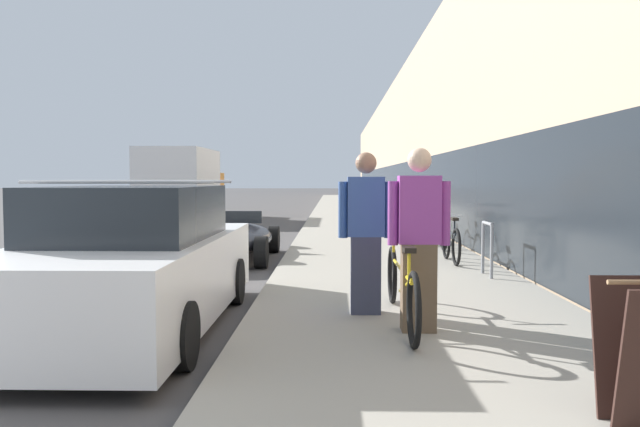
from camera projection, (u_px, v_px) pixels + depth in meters
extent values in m
cube|color=gray|center=(357.00, 219.00, 24.88)|extent=(3.88, 70.00, 0.14)
cube|color=tan|center=(485.00, 149.00, 32.54)|extent=(10.00, 70.00, 6.46)
cube|color=#1E2328|center=(390.00, 187.00, 32.76)|extent=(0.10, 63.00, 2.20)
torus|color=black|center=(392.00, 275.00, 7.55)|extent=(0.06, 0.69, 0.69)
torus|color=black|center=(414.00, 310.00, 5.53)|extent=(0.06, 0.69, 0.69)
cylinder|color=yellow|center=(401.00, 270.00, 6.53)|extent=(0.04, 1.72, 0.04)
cylinder|color=yellow|center=(406.00, 286.00, 6.13)|extent=(0.04, 1.02, 0.32)
cylinder|color=yellow|center=(409.00, 265.00, 5.88)|extent=(0.03, 0.03, 0.29)
cube|color=black|center=(409.00, 250.00, 5.87)|extent=(0.11, 0.22, 0.05)
cylinder|color=yellow|center=(394.00, 247.00, 7.37)|extent=(0.03, 0.03, 0.30)
cylinder|color=silver|center=(394.00, 234.00, 7.36)|extent=(0.52, 0.03, 0.03)
cube|color=brown|center=(418.00, 287.00, 6.17)|extent=(0.33, 0.24, 0.87)
cube|color=#933D93|center=(419.00, 210.00, 6.13)|extent=(0.41, 0.24, 0.67)
cylinder|color=#933D93|center=(393.00, 213.00, 6.14)|extent=(0.10, 0.10, 0.63)
cylinder|color=#933D93|center=(445.00, 213.00, 6.12)|extent=(0.10, 0.10, 0.63)
sphere|color=beige|center=(419.00, 160.00, 6.10)|extent=(0.24, 0.24, 0.24)
cube|color=#33384C|center=(366.00, 275.00, 6.99)|extent=(0.33, 0.24, 0.87)
cube|color=#33518E|center=(366.00, 207.00, 6.95)|extent=(0.41, 0.24, 0.66)
cylinder|color=#33518E|center=(343.00, 210.00, 6.95)|extent=(0.10, 0.10, 0.63)
cylinder|color=#33518E|center=(389.00, 210.00, 6.94)|extent=(0.10, 0.10, 0.63)
sphere|color=#936B51|center=(366.00, 163.00, 6.92)|extent=(0.24, 0.24, 0.24)
cylinder|color=gray|center=(492.00, 252.00, 9.42)|extent=(0.05, 0.05, 0.82)
cylinder|color=gray|center=(483.00, 248.00, 9.96)|extent=(0.05, 0.05, 0.82)
cylinder|color=gray|center=(488.00, 223.00, 9.67)|extent=(0.05, 0.55, 0.05)
torus|color=black|center=(446.00, 241.00, 11.77)|extent=(0.05, 0.66, 0.66)
torus|color=black|center=(456.00, 247.00, 10.81)|extent=(0.05, 0.66, 0.66)
cylinder|color=black|center=(451.00, 233.00, 11.28)|extent=(0.04, 0.82, 0.04)
cylinder|color=black|center=(453.00, 239.00, 11.09)|extent=(0.04, 0.50, 0.30)
cylinder|color=black|center=(455.00, 227.00, 10.96)|extent=(0.03, 0.03, 0.27)
cube|color=black|center=(455.00, 219.00, 10.95)|extent=(0.11, 0.22, 0.05)
cylinder|color=black|center=(447.00, 224.00, 11.67)|extent=(0.03, 0.03, 0.29)
cylinder|color=silver|center=(447.00, 216.00, 11.67)|extent=(0.52, 0.03, 0.03)
torus|color=black|center=(436.00, 229.00, 14.05)|extent=(0.06, 0.78, 0.78)
torus|color=black|center=(444.00, 232.00, 13.08)|extent=(0.06, 0.78, 0.78)
cylinder|color=#B7BCC1|center=(440.00, 220.00, 13.55)|extent=(0.04, 0.83, 0.04)
cylinder|color=#B7BCC1|center=(442.00, 225.00, 13.36)|extent=(0.04, 0.51, 0.35)
cylinder|color=#B7BCC1|center=(443.00, 213.00, 13.23)|extent=(0.03, 0.03, 0.32)
cube|color=black|center=(443.00, 205.00, 13.22)|extent=(0.11, 0.22, 0.05)
cylinder|color=#B7BCC1|center=(437.00, 211.00, 13.95)|extent=(0.03, 0.03, 0.34)
cylinder|color=silver|center=(437.00, 203.00, 13.94)|extent=(0.52, 0.03, 0.03)
torus|color=black|center=(415.00, 223.00, 16.16)|extent=(0.06, 0.73, 0.73)
torus|color=black|center=(421.00, 226.00, 15.12)|extent=(0.06, 0.73, 0.73)
cylinder|color=red|center=(418.00, 216.00, 15.63)|extent=(0.04, 0.88, 0.04)
cylinder|color=red|center=(419.00, 221.00, 15.43)|extent=(0.04, 0.54, 0.33)
cylinder|color=red|center=(420.00, 211.00, 15.29)|extent=(0.03, 0.03, 0.30)
cube|color=black|center=(420.00, 205.00, 15.28)|extent=(0.11, 0.22, 0.05)
cylinder|color=red|center=(416.00, 209.00, 16.06)|extent=(0.03, 0.03, 0.32)
cylinder|color=silver|center=(416.00, 203.00, 16.05)|extent=(0.52, 0.03, 0.03)
cube|color=#331E19|center=(638.00, 346.00, 3.97)|extent=(0.56, 0.20, 0.89)
cube|color=white|center=(135.00, 277.00, 6.79)|extent=(1.84, 4.79, 0.85)
cube|color=#1E2328|center=(134.00, 212.00, 6.75)|extent=(1.58, 2.39, 0.57)
cylinder|color=silver|center=(148.00, 182.00, 7.26)|extent=(1.96, 0.04, 0.04)
cylinder|color=silver|center=(116.00, 182.00, 6.21)|extent=(1.96, 0.04, 0.04)
cylinder|color=black|center=(106.00, 281.00, 8.26)|extent=(0.22, 0.60, 0.60)
cylinder|color=black|center=(234.00, 281.00, 8.22)|extent=(0.22, 0.60, 0.60)
cylinder|color=black|center=(181.00, 336.00, 5.36)|extent=(0.22, 0.60, 0.60)
ellipsoid|color=black|center=(231.00, 239.00, 12.75)|extent=(1.64, 4.31, 0.59)
cube|color=#1E2328|center=(235.00, 217.00, 13.27)|extent=(1.15, 0.04, 0.26)
cylinder|color=black|center=(206.00, 239.00, 14.02)|extent=(0.22, 0.60, 0.60)
cylinder|color=black|center=(274.00, 239.00, 13.99)|extent=(0.22, 0.60, 0.60)
cylinder|color=black|center=(179.00, 252.00, 11.53)|extent=(0.22, 0.60, 0.60)
cylinder|color=black|center=(261.00, 252.00, 11.50)|extent=(0.22, 0.60, 0.60)
cube|color=orange|center=(197.00, 192.00, 28.04)|extent=(2.24, 1.56, 1.70)
cube|color=white|center=(179.00, 182.00, 24.90)|extent=(2.44, 4.69, 2.62)
cylinder|color=black|center=(170.00, 207.00, 27.70)|extent=(0.28, 0.84, 0.84)
cylinder|color=black|center=(220.00, 207.00, 27.65)|extent=(0.28, 0.84, 0.84)
cylinder|color=black|center=(145.00, 211.00, 24.05)|extent=(0.28, 0.84, 0.84)
cylinder|color=black|center=(202.00, 211.00, 24.00)|extent=(0.28, 0.84, 0.84)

